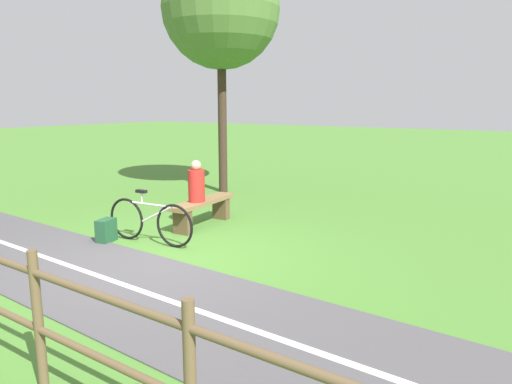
{
  "coord_description": "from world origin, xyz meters",
  "views": [
    {
      "loc": [
        4.9,
        5.01,
        2.36
      ],
      "look_at": [
        -1.21,
        0.97,
        0.96
      ],
      "focal_mm": 32.72,
      "sensor_mm": 36.0,
      "label": 1
    }
  ],
  "objects_px": {
    "person_seated": "(196,184)",
    "bench": "(203,208)",
    "backpack": "(106,231)",
    "bicycle": "(150,221)",
    "tree_far_right": "(221,10)"
  },
  "relations": [
    {
      "from": "bench",
      "to": "bicycle",
      "type": "bearing_deg",
      "value": -5.44
    },
    {
      "from": "bench",
      "to": "backpack",
      "type": "distance_m",
      "value": 1.9
    },
    {
      "from": "person_seated",
      "to": "bicycle",
      "type": "bearing_deg",
      "value": -6.31
    },
    {
      "from": "bench",
      "to": "tree_far_right",
      "type": "height_order",
      "value": "tree_far_right"
    },
    {
      "from": "bench",
      "to": "bicycle",
      "type": "height_order",
      "value": "bicycle"
    },
    {
      "from": "backpack",
      "to": "tree_far_right",
      "type": "distance_m",
      "value": 6.67
    },
    {
      "from": "bench",
      "to": "person_seated",
      "type": "height_order",
      "value": "person_seated"
    },
    {
      "from": "bicycle",
      "to": "bench",
      "type": "bearing_deg",
      "value": 83.42
    },
    {
      "from": "bench",
      "to": "backpack",
      "type": "height_order",
      "value": "bench"
    },
    {
      "from": "bicycle",
      "to": "backpack",
      "type": "xyz_separation_m",
      "value": [
        0.37,
        -0.7,
        -0.19
      ]
    },
    {
      "from": "backpack",
      "to": "person_seated",
      "type": "bearing_deg",
      "value": 154.99
    },
    {
      "from": "person_seated",
      "to": "bicycle",
      "type": "relative_size",
      "value": 0.45
    },
    {
      "from": "person_seated",
      "to": "backpack",
      "type": "relative_size",
      "value": 1.98
    },
    {
      "from": "bicycle",
      "to": "tree_far_right",
      "type": "distance_m",
      "value": 6.44
    },
    {
      "from": "person_seated",
      "to": "bench",
      "type": "bearing_deg",
      "value": 180.0
    }
  ]
}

